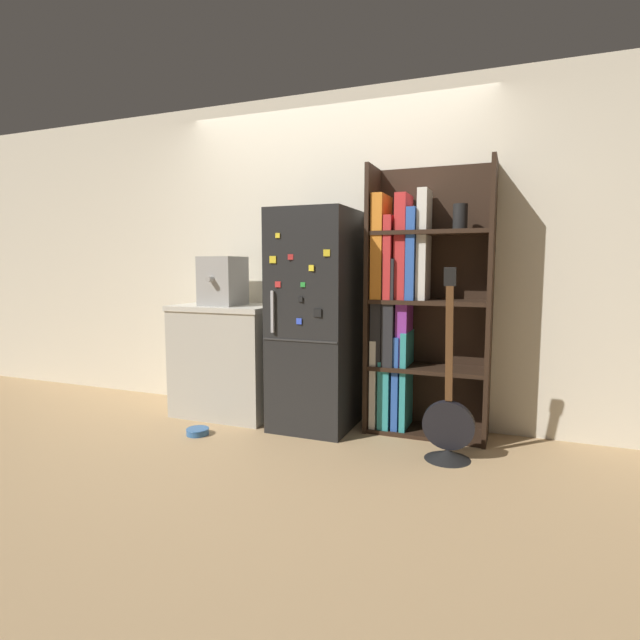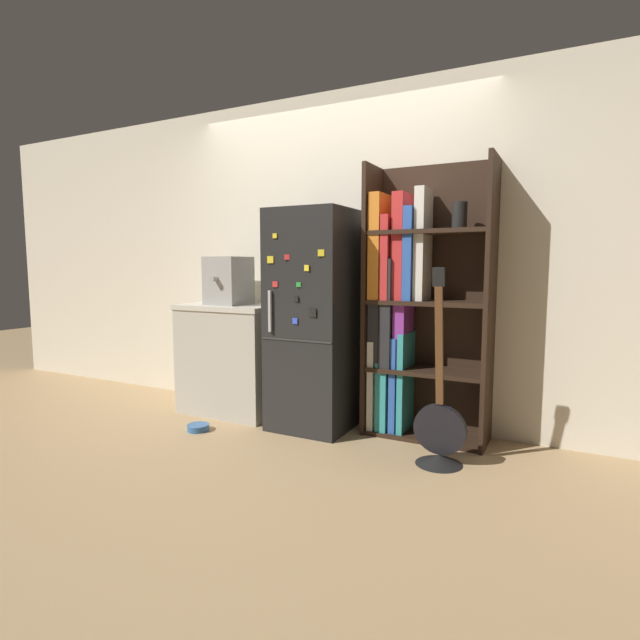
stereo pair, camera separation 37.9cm
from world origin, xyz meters
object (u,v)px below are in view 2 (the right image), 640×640
bookshelf (411,308)px  pet_bowl (198,427)px  guitar (439,437)px  espresso_machine (229,281)px  refrigerator (316,320)px

bookshelf → pet_bowl: size_ratio=11.71×
pet_bowl → bookshelf: bearing=25.4°
guitar → pet_bowl: (-1.77, -0.19, -0.15)m
bookshelf → guitar: bookshelf is taller
guitar → pet_bowl: 1.79m
bookshelf → espresso_machine: (-1.50, -0.17, 0.18)m
refrigerator → espresso_machine: size_ratio=4.19×
espresso_machine → guitar: bearing=-9.7°
espresso_machine → bookshelf: bearing=6.5°
refrigerator → guitar: bearing=-17.7°
refrigerator → bookshelf: 0.72m
espresso_machine → pet_bowl: size_ratio=2.36×
bookshelf → espresso_machine: bearing=-173.5°
refrigerator → bookshelf: (0.70, 0.15, 0.11)m
espresso_machine → pet_bowl: bearing=-81.2°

